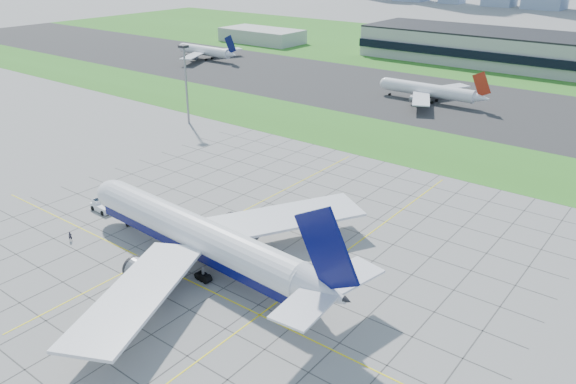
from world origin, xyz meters
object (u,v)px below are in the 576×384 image
object	(u,v)px
crew_near	(70,236)
distant_jet_1	(429,90)
airliner	(198,236)
distant_jet_0	(206,51)
pushback_tug	(102,206)
light_mast	(185,75)

from	to	relation	value
crew_near	distant_jet_1	world-z (taller)	distant_jet_1
airliner	distant_jet_0	size ratio (longest dim) A/B	1.58
airliner	pushback_tug	world-z (taller)	airliner
light_mast	distant_jet_0	bearing A→B (deg)	132.37
crew_near	distant_jet_1	size ratio (longest dim) A/B	0.05
crew_near	light_mast	bearing A→B (deg)	62.92
distant_jet_1	distant_jet_0	bearing A→B (deg)	175.87
pushback_tug	distant_jet_1	distance (m)	134.83
pushback_tug	distant_jet_1	xyz separation A→B (m)	(17.21, 133.68, 3.42)
distant_jet_0	distant_jet_1	size ratio (longest dim) A/B	1.00
crew_near	distant_jet_0	xyz separation A→B (m)	(-118.31, 155.39, 3.51)
light_mast	distant_jet_1	distance (m)	91.72
distant_jet_0	pushback_tug	bearing A→B (deg)	-52.10
light_mast	pushback_tug	size ratio (longest dim) A/B	2.94
distant_jet_0	distant_jet_1	bearing A→B (deg)	-4.13
pushback_tug	crew_near	bearing A→B (deg)	-57.32
light_mast	distant_jet_1	world-z (taller)	light_mast
light_mast	crew_near	xyz separation A→B (m)	(41.65, -71.36, -15.21)
pushback_tug	distant_jet_0	xyz separation A→B (m)	(-111.31, 142.97, 3.42)
crew_near	distant_jet_1	xyz separation A→B (m)	(10.21, 146.11, 3.51)
distant_jet_0	distant_jet_1	world-z (taller)	same
distant_jet_0	distant_jet_1	xyz separation A→B (m)	(128.52, -9.29, 0.00)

